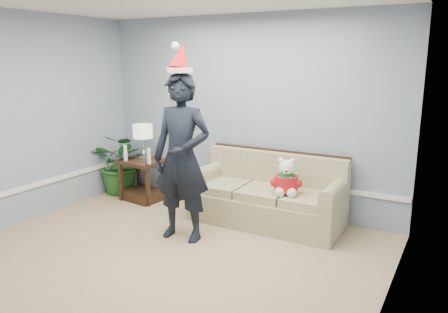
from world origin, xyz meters
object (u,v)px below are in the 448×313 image
Objects in this scene: sofa at (268,198)px; man at (182,158)px; table_lamp at (143,133)px; side_table at (143,184)px; teddy_bear at (286,181)px; houseplant at (122,163)px.

man is (-0.67, -0.98, 0.66)m from sofa.
sofa is 3.72× the size of table_lamp.
table_lamp is at bearing -179.43° from sofa.
side_table is 1.79m from man.
man reaches higher than teddy_bear.
houseplant is at bearing 179.42° from sofa.
houseplant reaches higher than side_table.
sofa is at bearing 49.61° from man.
houseplant is 2.17m from man.
side_table is (-2.02, -0.07, -0.08)m from sofa.
teddy_bear reaches higher than side_table.
man is at bearing -33.60° from side_table.
man is at bearing -124.50° from sofa.
houseplant is 2.85m from teddy_bear.
teddy_bear is at bearing -30.37° from sofa.
table_lamp is (-2.04, -0.03, 0.70)m from sofa.
sofa is at bearing 2.11° from side_table.
sofa is 4.17× the size of teddy_bear.
sofa is 2.00× the size of houseplant.
teddy_bear is (2.34, -0.11, 0.40)m from side_table.
teddy_bear is at bearing -4.08° from houseplant.
teddy_bear reaches higher than sofa.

